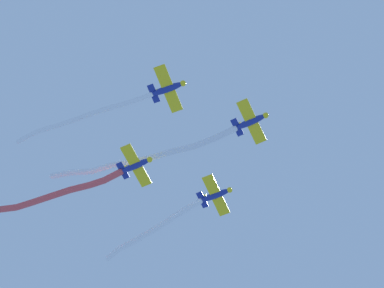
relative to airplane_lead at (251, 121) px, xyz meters
name	(u,v)px	position (x,y,z in m)	size (l,w,h in m)	color
airplane_lead	(251,121)	(0.00, 0.00, 0.00)	(6.34, 5.69, 1.75)	navy
smoke_trail_lead	(141,158)	(10.27, 13.41, 2.18)	(17.21, 24.59, 5.81)	white
airplane_left_wing	(216,195)	(12.18, 1.75, -0.40)	(6.46, 5.63, 1.75)	navy
smoke_trail_left_wing	(153,230)	(19.97, 9.29, -0.74)	(13.61, 11.83, 1.69)	white
airplane_right_wing	(168,89)	(-1.74, 12.17, 0.30)	(6.59, 5.54, 1.75)	navy
smoke_trail_right_wing	(82,118)	(5.94, 22.83, 1.69)	(13.52, 17.60, 3.52)	white
airplane_slot	(136,165)	(10.43, 13.93, -0.20)	(6.38, 5.67, 1.75)	navy
smoke_trail_slot	(34,199)	(19.73, 27.15, 0.25)	(14.85, 24.48, 1.88)	#DB4C4C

